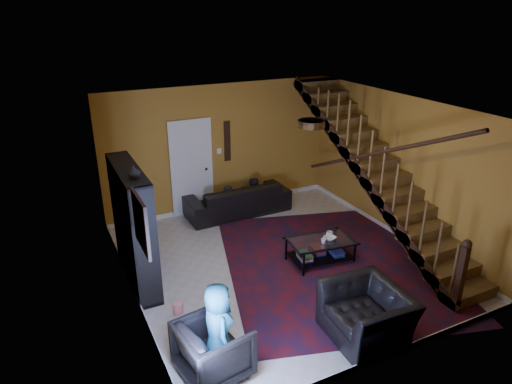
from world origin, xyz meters
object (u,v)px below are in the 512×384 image
(bookshelf, at_px, (134,228))
(sofa, at_px, (238,199))
(armchair_left, at_px, (213,349))
(coffee_table, at_px, (320,249))
(armchair_right, at_px, (366,314))

(bookshelf, relative_size, sofa, 0.87)
(bookshelf, height_order, armchair_left, bookshelf)
(bookshelf, relative_size, coffee_table, 1.65)
(sofa, bearing_deg, armchair_left, 61.69)
(bookshelf, bearing_deg, armchair_right, -48.68)
(bookshelf, distance_m, armchair_left, 2.66)
(armchair_left, bearing_deg, bookshelf, -0.98)
(bookshelf, xyz_separation_m, sofa, (2.59, 1.70, -0.63))
(armchair_right, distance_m, coffee_table, 2.05)
(armchair_right, bearing_deg, coffee_table, 167.43)
(armchair_right, bearing_deg, armchair_left, -94.07)
(sofa, distance_m, coffee_table, 2.63)
(bookshelf, height_order, armchair_right, bookshelf)
(bookshelf, relative_size, armchair_left, 2.43)
(armchair_left, bearing_deg, sofa, -36.47)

